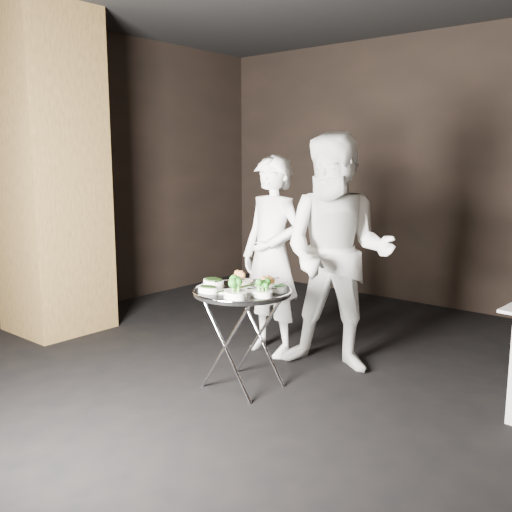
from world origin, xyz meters
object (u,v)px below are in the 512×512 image
Objects in this scene: tray_stand at (243,334)px; serving_tray at (242,291)px; waiter_left at (272,256)px; waiter_right at (337,254)px.

serving_tray is (-0.00, 0.00, 0.32)m from tray_stand.
waiter_left is 0.91× the size of waiter_right.
waiter_left reaches higher than tray_stand.
tray_stand is at bearing -63.43° from serving_tray.
tray_stand is at bearing -60.93° from waiter_left.
waiter_right is (0.62, 0.03, 0.08)m from waiter_left.
waiter_left is at bearing 112.94° from serving_tray.
waiter_left is at bearing 112.94° from tray_stand.
waiter_right reaches higher than tray_stand.
waiter_right is (0.31, 0.76, 0.52)m from tray_stand.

